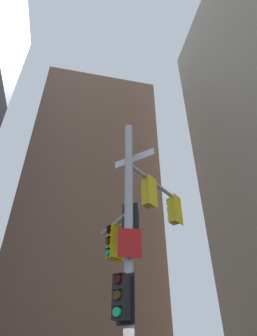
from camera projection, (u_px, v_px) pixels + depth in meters
The scene contains 2 objects.
building_mid_block at pixel (87, 214), 31.51m from camera, with size 13.07×13.07×32.00m, color brown.
signal_pole_assembly at pixel (136, 236), 8.32m from camera, with size 3.01×2.46×8.90m.
Camera 1 is at (-1.57, -7.30, 1.66)m, focal length 30.49 mm.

